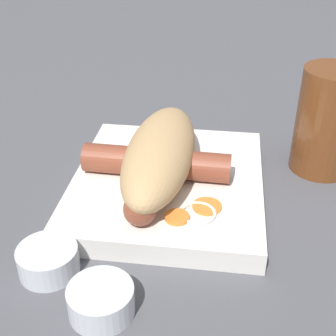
{
  "coord_description": "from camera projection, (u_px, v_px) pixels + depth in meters",
  "views": [
    {
      "loc": [
        -0.41,
        -0.06,
        0.29
      ],
      "look_at": [
        0.0,
        0.0,
        0.03
      ],
      "focal_mm": 50.0,
      "sensor_mm": 36.0,
      "label": 1
    }
  ],
  "objects": [
    {
      "name": "drink_glass",
      "position": [
        328.0,
        121.0,
        0.52
      ],
      "size": [
        0.07,
        0.07,
        0.12
      ],
      "color": "brown",
      "rests_on": "ground_plane"
    },
    {
      "name": "sausage",
      "position": [
        156.0,
        165.0,
        0.48
      ],
      "size": [
        0.18,
        0.16,
        0.03
      ],
      "color": "brown",
      "rests_on": "food_tray"
    },
    {
      "name": "condiment_cup_near",
      "position": [
        48.0,
        261.0,
        0.4
      ],
      "size": [
        0.05,
        0.05,
        0.02
      ],
      "color": "silver",
      "rests_on": "ground_plane"
    },
    {
      "name": "pickled_veggies",
      "position": [
        195.0,
        212.0,
        0.44
      ],
      "size": [
        0.05,
        0.06,
        0.0
      ],
      "color": "orange",
      "rests_on": "food_tray"
    },
    {
      "name": "food_tray",
      "position": [
        168.0,
        185.0,
        0.5
      ],
      "size": [
        0.22,
        0.2,
        0.02
      ],
      "color": "silver",
      "rests_on": "ground_plane"
    },
    {
      "name": "condiment_cup_far",
      "position": [
        101.0,
        302.0,
        0.36
      ],
      "size": [
        0.05,
        0.05,
        0.02
      ],
      "color": "silver",
      "rests_on": "ground_plane"
    },
    {
      "name": "ground_plane",
      "position": [
        168.0,
        194.0,
        0.51
      ],
      "size": [
        3.0,
        3.0,
        0.0
      ],
      "primitive_type": "plane",
      "color": "#4C4C51"
    },
    {
      "name": "bread_roll",
      "position": [
        160.0,
        152.0,
        0.48
      ],
      "size": [
        0.2,
        0.07,
        0.05
      ],
      "color": "tan",
      "rests_on": "food_tray"
    }
  ]
}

